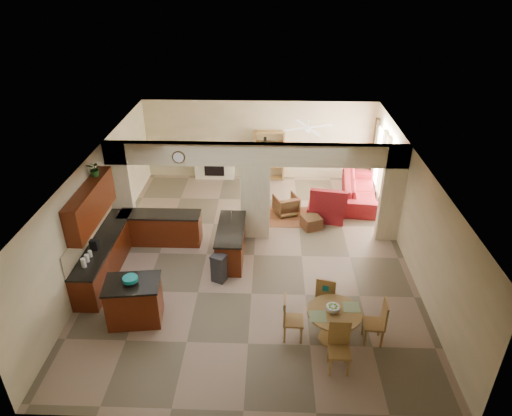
{
  "coord_description": "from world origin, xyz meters",
  "views": [
    {
      "loc": [
        0.41,
        -10.1,
        7.03
      ],
      "look_at": [
        0.04,
        0.3,
        1.28
      ],
      "focal_mm": 32.0,
      "sensor_mm": 36.0,
      "label": 1
    }
  ],
  "objects_px": {
    "dining_table": "(334,321)",
    "armchair": "(286,205)",
    "kitchen_island": "(134,301)",
    "sofa": "(359,190)"
  },
  "relations": [
    {
      "from": "kitchen_island",
      "to": "sofa",
      "type": "distance_m",
      "value": 8.22
    },
    {
      "from": "dining_table",
      "to": "armchair",
      "type": "height_order",
      "value": "dining_table"
    },
    {
      "from": "kitchen_island",
      "to": "dining_table",
      "type": "height_order",
      "value": "kitchen_island"
    },
    {
      "from": "kitchen_island",
      "to": "sofa",
      "type": "relative_size",
      "value": 0.48
    },
    {
      "from": "sofa",
      "to": "armchair",
      "type": "relative_size",
      "value": 3.84
    },
    {
      "from": "kitchen_island",
      "to": "sofa",
      "type": "height_order",
      "value": "kitchen_island"
    },
    {
      "from": "sofa",
      "to": "armchair",
      "type": "height_order",
      "value": "sofa"
    },
    {
      "from": "kitchen_island",
      "to": "armchair",
      "type": "distance_m",
      "value": 5.92
    },
    {
      "from": "sofa",
      "to": "armchair",
      "type": "xyz_separation_m",
      "value": [
        -2.4,
        -0.99,
        -0.07
      ]
    },
    {
      "from": "dining_table",
      "to": "sofa",
      "type": "distance_m",
      "value": 6.49
    }
  ]
}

